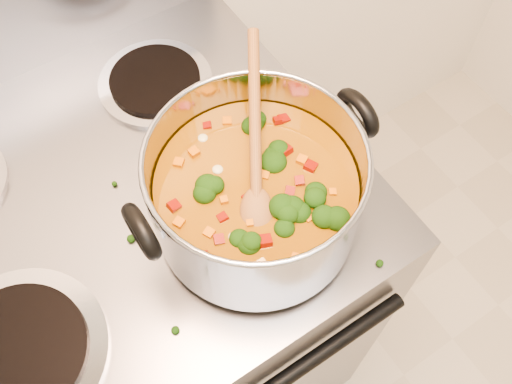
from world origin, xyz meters
TOP-DOWN VIEW (x-y plane):
  - electric_range at (0.04, 1.16)m, footprint 0.77×0.70m
  - stockpot at (0.22, 1.00)m, footprint 0.34×0.28m
  - wooden_spoon at (0.23, 1.01)m, footprint 0.17×0.25m
  - cooktop_crumbs at (0.22, 1.07)m, footprint 0.40×0.12m

SIDE VIEW (x-z plane):
  - electric_range at x=0.04m, z-range -0.07..1.01m
  - cooktop_crumbs at x=0.22m, z-range 0.92..0.93m
  - stockpot at x=0.22m, z-range 0.92..1.09m
  - wooden_spoon at x=0.23m, z-range 1.00..1.11m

